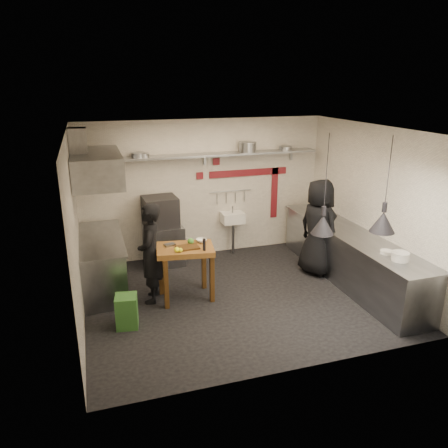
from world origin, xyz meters
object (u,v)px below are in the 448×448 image
object	(u,v)px
chef_left	(150,254)
chef_right	(318,227)
oven_stand	(164,245)
combi_oven	(160,212)
prep_table	(186,273)
green_bin	(127,311)

from	to	relation	value
chef_left	chef_right	xyz separation A→B (m)	(3.14, 0.16, 0.08)
oven_stand	chef_left	xyz separation A→B (m)	(-0.46, -1.45, 0.43)
combi_oven	prep_table	bearing A→B (deg)	-88.32
chef_left	green_bin	bearing A→B (deg)	-18.97
combi_oven	chef_right	xyz separation A→B (m)	(2.72, -1.30, -0.18)
prep_table	chef_left	xyz separation A→B (m)	(-0.56, 0.10, 0.37)
chef_right	oven_stand	bearing A→B (deg)	46.43
green_bin	chef_right	distance (m)	3.79
prep_table	combi_oven	bearing A→B (deg)	103.75
chef_left	prep_table	bearing A→B (deg)	94.55
chef_left	oven_stand	bearing A→B (deg)	177.35
combi_oven	chef_right	size ratio (longest dim) A/B	0.35
prep_table	chef_right	bearing A→B (deg)	14.31
chef_left	chef_right	world-z (taller)	chef_right
oven_stand	chef_left	size ratio (longest dim) A/B	0.48
oven_stand	chef_left	bearing A→B (deg)	-110.85
green_bin	combi_oven	bearing A→B (deg)	67.48
combi_oven	chef_right	bearing A→B (deg)	-28.91
green_bin	chef_left	distance (m)	1.05
combi_oven	prep_table	distance (m)	1.68
chef_left	chef_right	bearing A→B (deg)	107.62
oven_stand	green_bin	size ratio (longest dim) A/B	1.60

